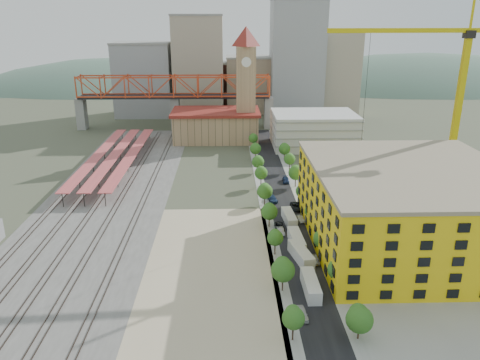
{
  "coord_description": "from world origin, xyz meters",
  "views": [
    {
      "loc": [
        -0.13,
        -119.81,
        50.96
      ],
      "look_at": [
        3.22,
        -1.76,
        10.0
      ],
      "focal_mm": 35.0,
      "sensor_mm": 36.0,
      "label": 1
    }
  ],
  "objects_px": {
    "construction_building": "(408,206)",
    "site_trailer_b": "(301,254)",
    "clock_tower": "(246,74)",
    "tower_crane": "(450,81)",
    "site_trailer_d": "(289,218)",
    "site_trailer_a": "(311,286)",
    "site_trailer_c": "(296,240)",
    "car_0": "(302,314)"
  },
  "relations": [
    {
      "from": "construction_building",
      "to": "site_trailer_b",
      "type": "height_order",
      "value": "construction_building"
    },
    {
      "from": "clock_tower",
      "to": "tower_crane",
      "type": "relative_size",
      "value": 0.93
    },
    {
      "from": "construction_building",
      "to": "site_trailer_d",
      "type": "xyz_separation_m",
      "value": [
        -26.0,
        12.61,
        -8.1
      ]
    },
    {
      "from": "site_trailer_a",
      "to": "site_trailer_d",
      "type": "xyz_separation_m",
      "value": [
        0.0,
        33.12,
        -0.07
      ]
    },
    {
      "from": "site_trailer_b",
      "to": "site_trailer_c",
      "type": "height_order",
      "value": "site_trailer_b"
    },
    {
      "from": "site_trailer_d",
      "to": "car_0",
      "type": "bearing_deg",
      "value": -98.29
    },
    {
      "from": "clock_tower",
      "to": "car_0",
      "type": "xyz_separation_m",
      "value": [
        5.0,
        -128.88,
        -27.92
      ]
    },
    {
      "from": "site_trailer_b",
      "to": "site_trailer_c",
      "type": "relative_size",
      "value": 1.02
    },
    {
      "from": "tower_crane",
      "to": "site_trailer_a",
      "type": "xyz_separation_m",
      "value": [
        -45.29,
        -49.34,
        -33.2
      ]
    },
    {
      "from": "construction_building",
      "to": "site_trailer_c",
      "type": "xyz_separation_m",
      "value": [
        -26.0,
        -0.83,
        -8.02
      ]
    },
    {
      "from": "car_0",
      "to": "site_trailer_d",
      "type": "bearing_deg",
      "value": 82.64
    },
    {
      "from": "site_trailer_c",
      "to": "site_trailer_d",
      "type": "bearing_deg",
      "value": 87.39
    },
    {
      "from": "clock_tower",
      "to": "site_trailer_d",
      "type": "relative_size",
      "value": 5.42
    },
    {
      "from": "clock_tower",
      "to": "site_trailer_c",
      "type": "distance_m",
      "value": 104.77
    },
    {
      "from": "site_trailer_c",
      "to": "tower_crane",
      "type": "bearing_deg",
      "value": 30.62
    },
    {
      "from": "site_trailer_b",
      "to": "site_trailer_d",
      "type": "height_order",
      "value": "site_trailer_b"
    },
    {
      "from": "tower_crane",
      "to": "site_trailer_a",
      "type": "bearing_deg",
      "value": -132.55
    },
    {
      "from": "site_trailer_a",
      "to": "site_trailer_d",
      "type": "distance_m",
      "value": 33.12
    },
    {
      "from": "tower_crane",
      "to": "site_trailer_a",
      "type": "distance_m",
      "value": 74.75
    },
    {
      "from": "site_trailer_b",
      "to": "site_trailer_c",
      "type": "xyz_separation_m",
      "value": [
        0.0,
        6.96,
        -0.02
      ]
    },
    {
      "from": "site_trailer_d",
      "to": "site_trailer_b",
      "type": "bearing_deg",
      "value": -94.15
    },
    {
      "from": "construction_building",
      "to": "site_trailer_b",
      "type": "bearing_deg",
      "value": -163.32
    },
    {
      "from": "construction_building",
      "to": "site_trailer_a",
      "type": "height_order",
      "value": "construction_building"
    },
    {
      "from": "construction_building",
      "to": "site_trailer_a",
      "type": "xyz_separation_m",
      "value": [
        -26.0,
        -20.5,
        -8.03
      ]
    },
    {
      "from": "site_trailer_a",
      "to": "car_0",
      "type": "relative_size",
      "value": 2.21
    },
    {
      "from": "clock_tower",
      "to": "construction_building",
      "type": "height_order",
      "value": "clock_tower"
    },
    {
      "from": "site_trailer_c",
      "to": "site_trailer_d",
      "type": "xyz_separation_m",
      "value": [
        0.0,
        13.45,
        -0.08
      ]
    },
    {
      "from": "tower_crane",
      "to": "site_trailer_d",
      "type": "height_order",
      "value": "tower_crane"
    },
    {
      "from": "site_trailer_a",
      "to": "site_trailer_b",
      "type": "distance_m",
      "value": 12.72
    },
    {
      "from": "site_trailer_d",
      "to": "car_0",
      "type": "xyz_separation_m",
      "value": [
        -3.0,
        -41.5,
        -0.53
      ]
    },
    {
      "from": "car_0",
      "to": "tower_crane",
      "type": "bearing_deg",
      "value": 46.86
    },
    {
      "from": "construction_building",
      "to": "site_trailer_b",
      "type": "distance_m",
      "value": 28.3
    },
    {
      "from": "construction_building",
      "to": "site_trailer_d",
      "type": "distance_m",
      "value": 30.01
    },
    {
      "from": "construction_building",
      "to": "car_0",
      "type": "bearing_deg",
      "value": -135.11
    },
    {
      "from": "clock_tower",
      "to": "site_trailer_a",
      "type": "height_order",
      "value": "clock_tower"
    },
    {
      "from": "construction_building",
      "to": "tower_crane",
      "type": "height_order",
      "value": "tower_crane"
    },
    {
      "from": "construction_building",
      "to": "site_trailer_b",
      "type": "relative_size",
      "value": 4.91
    },
    {
      "from": "tower_crane",
      "to": "site_trailer_b",
      "type": "distance_m",
      "value": 67.03
    },
    {
      "from": "clock_tower",
      "to": "site_trailer_b",
      "type": "distance_m",
      "value": 111.47
    },
    {
      "from": "tower_crane",
      "to": "car_0",
      "type": "height_order",
      "value": "tower_crane"
    },
    {
      "from": "clock_tower",
      "to": "construction_building",
      "type": "bearing_deg",
      "value": -71.22
    },
    {
      "from": "site_trailer_d",
      "to": "construction_building",
      "type": "bearing_deg",
      "value": -30.03
    }
  ]
}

